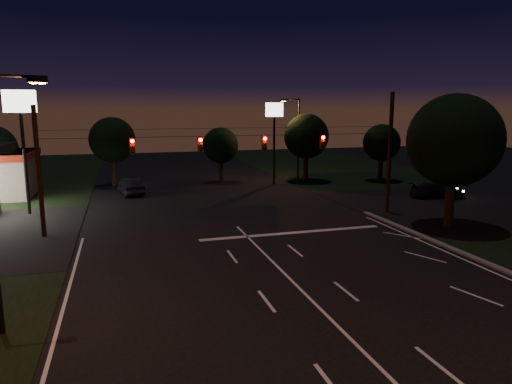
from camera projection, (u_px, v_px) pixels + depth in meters
name	position (u px, v px, depth m)	size (l,w,h in m)	color
ground	(328.00, 316.00, 17.26)	(140.00, 140.00, 0.00)	black
cross_street_right	(464.00, 204.00, 37.95)	(20.00, 16.00, 0.02)	black
stop_bar	(293.00, 233.00, 28.95)	(12.00, 0.50, 0.01)	silver
utility_pole_right	(386.00, 212.00, 34.77)	(0.30, 0.30, 9.00)	black
utility_pole_left	(44.00, 237.00, 28.06)	(0.28, 0.28, 8.00)	black
signal_span	(233.00, 143.00, 30.40)	(24.00, 0.40, 1.56)	black
pole_sign_left_near	(21.00, 120.00, 32.86)	(2.20, 0.30, 9.10)	black
pole_sign_right	(274.00, 124.00, 46.69)	(1.80, 0.30, 8.40)	black
street_light_right_far	(296.00, 133.00, 49.66)	(2.20, 0.35, 9.00)	black
tree_right_near	(453.00, 141.00, 29.62)	(6.00, 6.00, 8.76)	black
tree_far_b	(113.00, 140.00, 46.40)	(4.60, 4.60, 6.98)	black
tree_far_c	(221.00, 146.00, 48.64)	(3.80, 3.80, 5.86)	black
tree_far_d	(306.00, 137.00, 49.13)	(4.80, 4.80, 7.30)	black
tree_far_e	(381.00, 143.00, 49.59)	(4.00, 4.00, 6.18)	black
car_oncoming_a	(132.00, 183.00, 44.07)	(1.69, 4.20, 1.43)	black
car_oncoming_b	(130.00, 186.00, 41.90)	(1.63, 4.67, 1.54)	black
car_cross	(438.00, 191.00, 40.21)	(1.90, 4.66, 1.35)	black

